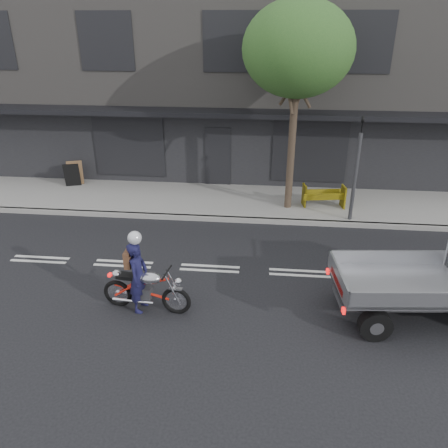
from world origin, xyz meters
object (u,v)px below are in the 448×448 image
motorcycle (146,288)px  traffic_light_pole (355,176)px  sandwich_board (72,175)px  construction_barrier (324,198)px  rider (138,277)px  street_tree (298,50)px

motorcycle → traffic_light_pole: bearing=50.7°
sandwich_board → construction_barrier: bearing=-26.3°
traffic_light_pole → construction_barrier: (-0.77, 0.82, -1.10)m
rider → motorcycle: bearing=-83.8°
street_tree → sandwich_board: (-8.32, 1.23, -4.66)m
traffic_light_pole → motorcycle: 7.64m
street_tree → motorcycle: (-3.40, -6.15, -4.72)m
traffic_light_pole → rider: (-5.55, -5.30, -0.80)m
traffic_light_pole → motorcycle: size_ratio=1.66×
construction_barrier → rider: bearing=-128.0°
rider → sandwich_board: size_ratio=1.83×
sandwich_board → rider: bearing=-75.9°
traffic_light_pole → sandwich_board: (-10.32, 2.08, -1.04)m
motorcycle → construction_barrier: motorcycle is taller
rider → construction_barrier: size_ratio=1.19×
street_tree → motorcycle: street_tree is taller
traffic_light_pole → construction_barrier: bearing=133.3°
rider → sandwich_board: rider is taller
street_tree → traffic_light_pole: 4.23m
motorcycle → construction_barrier: size_ratio=1.47×
street_tree → construction_barrier: (1.23, -0.03, -4.73)m
street_tree → motorcycle: bearing=-118.9°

